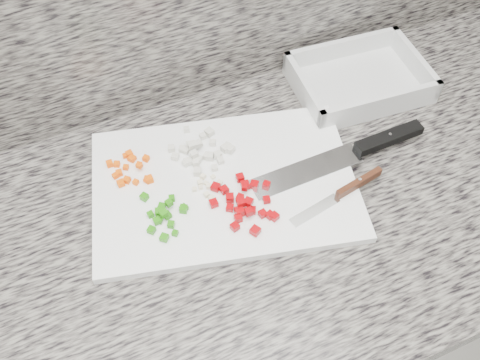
# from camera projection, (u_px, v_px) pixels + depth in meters

# --- Properties ---
(cabinet) EXTENTS (3.92, 0.62, 0.86)m
(cabinet) POSITION_uv_depth(u_px,v_px,m) (197.00, 341.00, 1.23)
(cabinet) COLOR beige
(cabinet) RESTS_ON ground
(countertop) EXTENTS (3.96, 0.64, 0.04)m
(countertop) POSITION_uv_depth(u_px,v_px,m) (179.00, 243.00, 0.87)
(countertop) COLOR slate
(countertop) RESTS_ON cabinet
(cutting_board) EXTENTS (0.50, 0.39, 0.01)m
(cutting_board) POSITION_uv_depth(u_px,v_px,m) (224.00, 185.00, 0.90)
(cutting_board) COLOR white
(cutting_board) RESTS_ON countertop
(carrot_pile) EXTENTS (0.07, 0.08, 0.02)m
(carrot_pile) POSITION_uv_depth(u_px,v_px,m) (131.00, 169.00, 0.91)
(carrot_pile) COLOR #F75905
(carrot_pile) RESTS_ON cutting_board
(onion_pile) EXTENTS (0.11, 0.11, 0.02)m
(onion_pile) POSITION_uv_depth(u_px,v_px,m) (201.00, 151.00, 0.93)
(onion_pile) COLOR silver
(onion_pile) RESTS_ON cutting_board
(green_pepper_pile) EXTENTS (0.08, 0.10, 0.02)m
(green_pepper_pile) POSITION_uv_depth(u_px,v_px,m) (165.00, 215.00, 0.85)
(green_pepper_pile) COLOR #247F0B
(green_pepper_pile) RESTS_ON cutting_board
(red_pepper_pile) EXTENTS (0.11, 0.12, 0.02)m
(red_pepper_pile) POSITION_uv_depth(u_px,v_px,m) (245.00, 203.00, 0.86)
(red_pepper_pile) COLOR #9E0207
(red_pepper_pile) RESTS_ON cutting_board
(garlic_pile) EXTENTS (0.05, 0.06, 0.01)m
(garlic_pile) POSITION_uv_depth(u_px,v_px,m) (208.00, 187.00, 0.89)
(garlic_pile) COLOR #F2E8BB
(garlic_pile) RESTS_ON cutting_board
(chef_knife) EXTENTS (0.33, 0.05, 0.02)m
(chef_knife) POSITION_uv_depth(u_px,v_px,m) (361.00, 149.00, 0.93)
(chef_knife) COLOR silver
(chef_knife) RESTS_ON cutting_board
(paring_knife) EXTENTS (0.18, 0.05, 0.02)m
(paring_knife) POSITION_uv_depth(u_px,v_px,m) (348.00, 190.00, 0.88)
(paring_knife) COLOR silver
(paring_knife) RESTS_ON cutting_board
(tray) EXTENTS (0.26, 0.20, 0.05)m
(tray) POSITION_uv_depth(u_px,v_px,m) (359.00, 81.00, 1.04)
(tray) COLOR silver
(tray) RESTS_ON countertop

